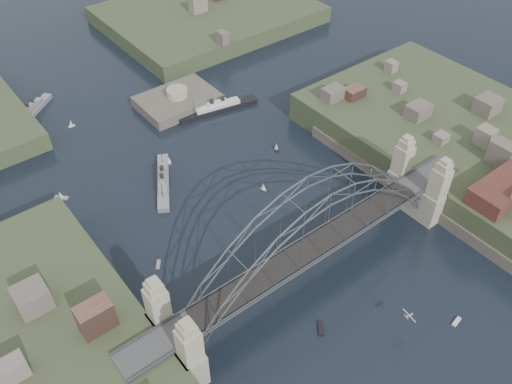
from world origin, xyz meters
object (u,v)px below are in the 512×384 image
object	(u,v)px
wharf_shed	(508,186)
naval_cruiser_near	(163,181)
fort_island	(179,106)
naval_cruiser_far	(33,111)
bridge	(314,233)
ocean_liner	(218,108)

from	to	relation	value
wharf_shed	naval_cruiser_near	bearing A→B (deg)	133.20
fort_island	wharf_shed	world-z (taller)	wharf_shed
wharf_shed	naval_cruiser_far	size ratio (longest dim) A/B	1.32
bridge	naval_cruiser_far	bearing A→B (deg)	104.04
bridge	ocean_liner	distance (m)	64.47
fort_island	wharf_shed	bearing A→B (deg)	-69.15
wharf_shed	bridge	bearing A→B (deg)	162.35
wharf_shed	ocean_liner	bearing A→B (deg)	108.35
bridge	naval_cruiser_near	world-z (taller)	bridge
naval_cruiser_far	ocean_liner	size ratio (longest dim) A/B	0.63
naval_cruiser_near	naval_cruiser_far	world-z (taller)	naval_cruiser_near
bridge	naval_cruiser_near	bearing A→B (deg)	102.25
fort_island	naval_cruiser_near	world-z (taller)	naval_cruiser_near
fort_island	naval_cruiser_far	world-z (taller)	naval_cruiser_far
fort_island	ocean_liner	bearing A→B (deg)	-52.61
wharf_shed	naval_cruiser_far	distance (m)	125.57
wharf_shed	naval_cruiser_near	world-z (taller)	wharf_shed
bridge	fort_island	world-z (taller)	bridge
fort_island	naval_cruiser_near	distance (m)	34.60
naval_cruiser_far	ocean_liner	xyz separation A→B (m)	(42.26, -31.38, -0.01)
bridge	naval_cruiser_far	world-z (taller)	bridge
wharf_shed	naval_cruiser_near	size ratio (longest dim) A/B	1.07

